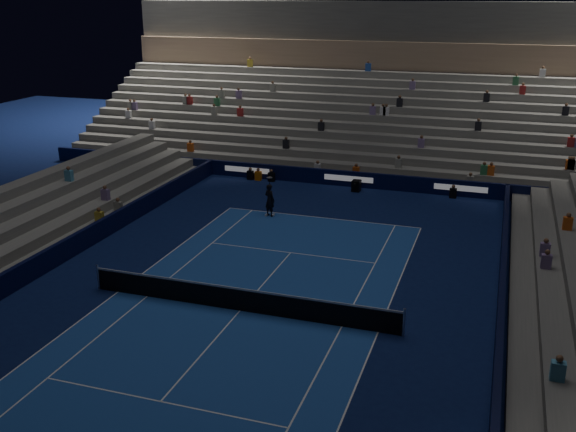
{
  "coord_description": "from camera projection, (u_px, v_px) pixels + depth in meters",
  "views": [
    {
      "loc": [
        9.11,
        -21.53,
        11.85
      ],
      "look_at": [
        0.0,
        6.0,
        2.0
      ],
      "focal_mm": 41.12,
      "sensor_mm": 36.0,
      "label": 1
    }
  ],
  "objects": [
    {
      "name": "tennis_net",
      "position": [
        240.0,
        299.0,
        25.71
      ],
      "size": [
        12.9,
        0.1,
        1.1
      ],
      "color": "#B2B2B7",
      "rests_on": "ground"
    },
    {
      "name": "sponsor_barrier_far",
      "position": [
        349.0,
        179.0,
        42.34
      ],
      "size": [
        44.0,
        0.25,
        1.0
      ],
      "primitive_type": "cube",
      "color": "black",
      "rests_on": "ground"
    },
    {
      "name": "grandstand_main",
      "position": [
        379.0,
        111.0,
        49.87
      ],
      "size": [
        44.0,
        15.2,
        11.2
      ],
      "color": "slate",
      "rests_on": "ground"
    },
    {
      "name": "court_surface",
      "position": [
        240.0,
        311.0,
        25.87
      ],
      "size": [
        10.97,
        23.77,
        0.01
      ],
      "primitive_type": "cube",
      "color": "#1C459B",
      "rests_on": "ground"
    },
    {
      "name": "sponsor_barrier_east",
      "position": [
        499.0,
        338.0,
        22.83
      ],
      "size": [
        0.25,
        37.0,
        1.0
      ],
      "primitive_type": "cube",
      "color": "black",
      "rests_on": "ground"
    },
    {
      "name": "broadcast_camera",
      "position": [
        356.0,
        186.0,
        41.36
      ],
      "size": [
        0.53,
        0.99,
        0.68
      ],
      "color": "black",
      "rests_on": "ground"
    },
    {
      "name": "sponsor_barrier_west",
      "position": [
        33.0,
        268.0,
        28.6
      ],
      "size": [
        0.25,
        37.0,
        1.0
      ],
      "primitive_type": "cube",
      "color": "black",
      "rests_on": "ground"
    },
    {
      "name": "ground",
      "position": [
        240.0,
        311.0,
        25.88
      ],
      "size": [
        90.0,
        90.0,
        0.0
      ],
      "primitive_type": "plane",
      "color": "#0B1644",
      "rests_on": "ground"
    },
    {
      "name": "tennis_player",
      "position": [
        270.0,
        200.0,
        36.57
      ],
      "size": [
        0.8,
        0.68,
        1.85
      ],
      "primitive_type": "imported",
      "rotation": [
        0.0,
        0.0,
        2.72
      ],
      "color": "black",
      "rests_on": "ground"
    }
  ]
}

